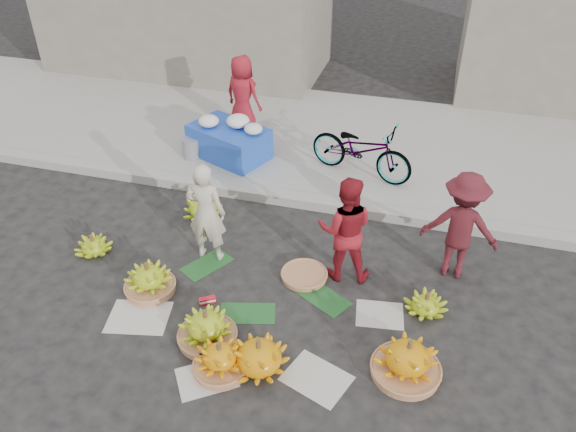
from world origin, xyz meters
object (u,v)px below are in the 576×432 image
(vendor_cream, at_px, (206,213))
(bicycle, at_px, (361,149))
(flower_table, at_px, (229,140))
(banana_bunch_4, at_px, (407,360))
(banana_bunch_0, at_px, (149,279))

(vendor_cream, bearing_deg, bicycle, -124.71)
(vendor_cream, relative_size, flower_table, 0.95)
(banana_bunch_4, height_order, bicycle, bicycle)
(banana_bunch_4, bearing_deg, bicycle, 106.84)
(banana_bunch_0, bearing_deg, vendor_cream, 61.43)
(flower_table, distance_m, bicycle, 2.20)
(bicycle, bearing_deg, vendor_cream, 163.19)
(banana_bunch_0, xyz_separation_m, vendor_cream, (0.45, 0.83, 0.51))
(vendor_cream, bearing_deg, banana_bunch_0, 59.59)
(banana_bunch_0, relative_size, bicycle, 0.36)
(banana_bunch_0, relative_size, banana_bunch_4, 0.86)
(banana_bunch_0, xyz_separation_m, bicycle, (2.03, 3.27, 0.39))
(banana_bunch_4, relative_size, vendor_cream, 0.52)
(banana_bunch_4, distance_m, vendor_cream, 3.03)
(banana_bunch_4, distance_m, bicycle, 3.90)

